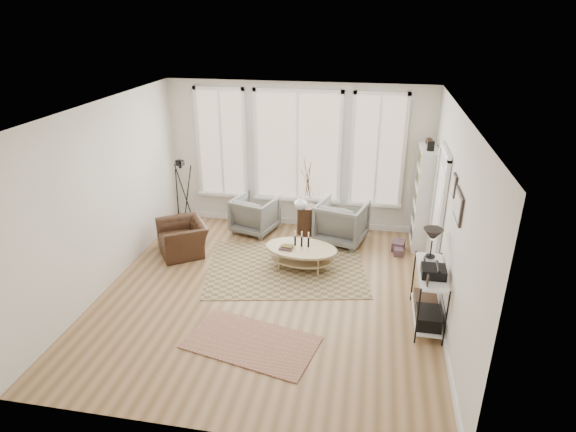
% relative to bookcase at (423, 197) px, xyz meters
% --- Properties ---
extents(room, '(5.50, 5.54, 2.90)m').
position_rel_bookcase_xyz_m(room, '(-2.42, -2.20, 0.47)').
color(room, '#A07A50').
rests_on(room, ground).
extents(bay_window, '(4.14, 0.12, 2.24)m').
position_rel_bookcase_xyz_m(bay_window, '(-2.44, 0.49, 0.65)').
color(bay_window, tan).
rests_on(bay_window, ground).
extents(door, '(0.09, 1.06, 2.22)m').
position_rel_bookcase_xyz_m(door, '(0.13, -1.08, 0.17)').
color(door, silver).
rests_on(door, ground).
extents(bookcase, '(0.31, 0.85, 2.06)m').
position_rel_bookcase_xyz_m(bookcase, '(0.00, 0.00, 0.00)').
color(bookcase, white).
rests_on(bookcase, ground).
extents(low_shelf, '(0.38, 1.08, 1.30)m').
position_rel_bookcase_xyz_m(low_shelf, '(-0.06, -2.52, -0.44)').
color(low_shelf, white).
rests_on(low_shelf, ground).
extents(wall_art, '(0.04, 0.88, 0.44)m').
position_rel_bookcase_xyz_m(wall_art, '(0.14, -2.49, 0.92)').
color(wall_art, black).
rests_on(wall_art, ground).
extents(rug_main, '(3.02, 2.49, 0.01)m').
position_rel_bookcase_xyz_m(rug_main, '(-2.31, -1.38, -0.95)').
color(rug_main, brown).
rests_on(rug_main, ground).
extents(rug_runner, '(1.89, 1.32, 0.01)m').
position_rel_bookcase_xyz_m(rug_runner, '(-2.40, -3.46, -0.94)').
color(rug_runner, brown).
rests_on(rug_runner, ground).
extents(coffee_table, '(1.31, 0.90, 0.57)m').
position_rel_bookcase_xyz_m(coffee_table, '(-2.07, -1.31, -0.65)').
color(coffee_table, tan).
rests_on(coffee_table, ground).
extents(armchair_left, '(0.97, 0.99, 0.73)m').
position_rel_bookcase_xyz_m(armchair_left, '(-3.20, 0.00, -0.59)').
color(armchair_left, slate).
rests_on(armchair_left, ground).
extents(armchair_right, '(1.07, 1.09, 0.81)m').
position_rel_bookcase_xyz_m(armchair_right, '(-1.46, -0.15, -0.55)').
color(armchair_right, slate).
rests_on(armchair_right, ground).
extents(side_table, '(0.39, 0.39, 1.62)m').
position_rel_bookcase_xyz_m(side_table, '(-2.17, 0.10, -0.18)').
color(side_table, '#382215').
rests_on(side_table, ground).
extents(vase, '(0.27, 0.27, 0.26)m').
position_rel_bookcase_xyz_m(vase, '(-2.28, -0.05, -0.25)').
color(vase, silver).
rests_on(vase, side_table).
extents(accent_chair, '(1.19, 1.16, 0.59)m').
position_rel_bookcase_xyz_m(accent_chair, '(-4.28, -1.13, -0.66)').
color(accent_chair, '#382215').
rests_on(accent_chair, ground).
extents(tripod_camera, '(0.51, 0.51, 1.46)m').
position_rel_bookcase_xyz_m(tripod_camera, '(-4.63, -0.16, -0.28)').
color(tripod_camera, black).
rests_on(tripod_camera, ground).
extents(book_stack_near, '(0.26, 0.31, 0.18)m').
position_rel_bookcase_xyz_m(book_stack_near, '(-0.39, -0.32, -0.87)').
color(book_stack_near, brown).
rests_on(book_stack_near, ground).
extents(book_stack_far, '(0.17, 0.21, 0.14)m').
position_rel_bookcase_xyz_m(book_stack_far, '(-0.39, -0.52, -0.89)').
color(book_stack_far, brown).
rests_on(book_stack_far, ground).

